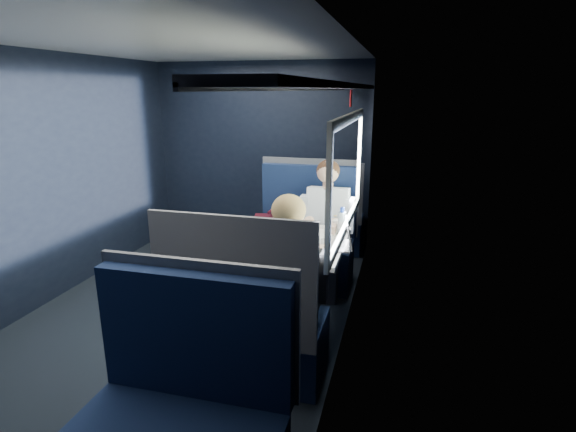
% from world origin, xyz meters
% --- Properties ---
extents(ground, '(2.80, 4.20, 0.01)m').
position_xyz_m(ground, '(0.00, 0.00, -0.01)').
color(ground, black).
extents(room_shell, '(3.00, 4.40, 2.40)m').
position_xyz_m(room_shell, '(0.02, 0.00, 1.48)').
color(room_shell, black).
rests_on(room_shell, ground).
extents(table, '(0.62, 1.00, 0.74)m').
position_xyz_m(table, '(1.03, 0.00, 0.66)').
color(table, '#54565E').
rests_on(table, ground).
extents(seat_bay_near, '(1.07, 0.62, 1.26)m').
position_xyz_m(seat_bay_near, '(0.83, 0.87, 0.42)').
color(seat_bay_near, '#0C1838').
rests_on(seat_bay_near, ground).
extents(seat_bay_far, '(1.04, 0.62, 1.26)m').
position_xyz_m(seat_bay_far, '(0.85, -0.87, 0.41)').
color(seat_bay_far, '#0C1838').
rests_on(seat_bay_far, ground).
extents(seat_row_front, '(1.04, 0.51, 1.16)m').
position_xyz_m(seat_row_front, '(0.85, 1.80, 0.41)').
color(seat_row_front, '#0C1838').
rests_on(seat_row_front, ground).
extents(seat_row_back, '(1.04, 0.51, 1.16)m').
position_xyz_m(seat_row_back, '(0.85, -1.80, 0.41)').
color(seat_row_back, '#0C1838').
rests_on(seat_row_back, ground).
extents(man, '(0.53, 0.56, 1.32)m').
position_xyz_m(man, '(1.10, 0.70, 0.72)').
color(man, black).
rests_on(man, ground).
extents(woman, '(0.53, 0.56, 1.32)m').
position_xyz_m(woman, '(1.10, -0.71, 0.73)').
color(woman, black).
rests_on(woman, ground).
extents(papers, '(0.61, 0.84, 0.01)m').
position_xyz_m(papers, '(0.97, -0.05, 0.74)').
color(papers, white).
rests_on(papers, table).
extents(laptop, '(0.27, 0.34, 0.23)m').
position_xyz_m(laptop, '(1.35, -0.06, 0.80)').
color(laptop, silver).
rests_on(laptop, table).
extents(bottle_small, '(0.07, 0.07, 0.24)m').
position_xyz_m(bottle_small, '(1.31, 0.28, 0.85)').
color(bottle_small, silver).
rests_on(bottle_small, table).
extents(cup, '(0.07, 0.07, 0.09)m').
position_xyz_m(cup, '(1.25, 0.38, 0.79)').
color(cup, white).
rests_on(cup, table).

